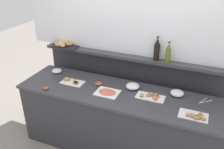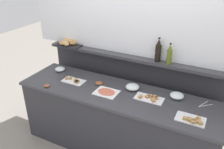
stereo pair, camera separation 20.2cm
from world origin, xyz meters
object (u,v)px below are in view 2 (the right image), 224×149
Objects in this scene: glass_bowl_small at (132,87)px; condiment_bowl_teal at (99,83)px; serving_tongs at (204,105)px; wine_bottle_dark at (158,51)px; bread_basket at (68,42)px; condiment_bowl_red at (47,86)px; sandwich_platter_front at (192,120)px; sandwich_platter_rear at (74,81)px; glass_bowl_large at (60,69)px; olive_oil_bottle at (169,55)px; cold_cuts_platter at (106,92)px; sandwich_platter_side at (150,98)px; glass_bowl_medium at (177,96)px.

glass_bowl_small reaches higher than condiment_bowl_teal.
wine_bottle_dark is at bearing 157.89° from serving_tongs.
bread_basket reaches higher than condiment_bowl_teal.
wine_bottle_dark is at bearing 55.99° from glass_bowl_small.
condiment_bowl_teal is at bearing 32.19° from condiment_bowl_red.
bread_basket is at bearing 153.09° from condiment_bowl_teal.
sandwich_platter_front is 2.13m from bread_basket.
sandwich_platter_front and condiment_bowl_teal have the same top height.
glass_bowl_large is (-0.38, 0.19, 0.01)m from sandwich_platter_rear.
condiment_bowl_teal is 0.32× the size of wine_bottle_dark.
condiment_bowl_teal reaches higher than serving_tongs.
olive_oil_bottle reaches higher than glass_bowl_small.
bread_basket reaches higher than sandwich_platter_front.
sandwich_platter_front is at bearing -21.80° from glass_bowl_small.
condiment_bowl_red is at bearing -164.60° from cold_cuts_platter.
glass_bowl_small is at bearing 23.26° from condiment_bowl_red.
glass_bowl_large is at bearing 153.61° from sandwich_platter_rear.
bread_basket is at bearing -179.89° from wine_bottle_dark.
sandwich_platter_rear is 1.13× the size of olive_oil_bottle.
sandwich_platter_side is at bearing 13.84° from condiment_bowl_red.
wine_bottle_dark is at bearing 143.59° from glass_bowl_medium.
glass_bowl_large is 0.83× the size of glass_bowl_small.
sandwich_platter_side is 0.63m from wine_bottle_dark.
condiment_bowl_red is at bearing -148.77° from wine_bottle_dark.
serving_tongs is at bearing 13.18° from cold_cuts_platter.
sandwich_platter_side reaches higher than serving_tongs.
condiment_bowl_red is at bearing -176.17° from sandwich_platter_front.
sandwich_platter_rear and condiment_bowl_teal have the same top height.
glass_bowl_small is (1.18, -0.02, 0.01)m from glass_bowl_large.
wine_bottle_dark is (0.47, 0.54, 0.45)m from cold_cuts_platter.
olive_oil_bottle reaches higher than glass_bowl_medium.
wine_bottle_dark is at bearing 11.88° from glass_bowl_large.
sandwich_platter_side is 4.32× the size of condiment_bowl_red.
sandwich_platter_front is 0.45m from glass_bowl_medium.
sandwich_platter_front is at bearing -11.00° from condiment_bowl_teal.
glass_bowl_medium reaches higher than serving_tongs.
cold_cuts_platter is at bearing -140.41° from olive_oil_bottle.
bread_basket is at bearing 172.62° from serving_tongs.
sandwich_platter_front is at bearing -102.11° from serving_tongs.
wine_bottle_dark is at bearing 98.56° from sandwich_platter_side.
cold_cuts_platter is 2.90× the size of condiment_bowl_teal.
cold_cuts_platter is 0.86m from glass_bowl_medium.
condiment_bowl_red is 1.97m from serving_tongs.
cold_cuts_platter is at bearing -6.43° from sandwich_platter_rear.
cold_cuts_platter is 0.25m from condiment_bowl_teal.
serving_tongs is (1.33, 0.11, -0.01)m from condiment_bowl_teal.
glass_bowl_large reaches higher than condiment_bowl_red.
glass_bowl_medium is 0.53× the size of wine_bottle_dark.
cold_cuts_platter is at bearing 175.13° from sandwich_platter_front.
condiment_bowl_red is at bearing -156.74° from glass_bowl_small.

